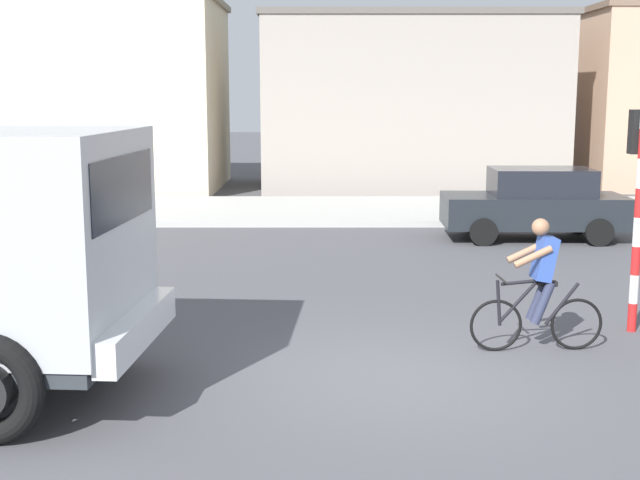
% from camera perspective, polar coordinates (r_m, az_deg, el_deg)
% --- Properties ---
extents(ground_plane, '(120.00, 120.00, 0.00)m').
position_cam_1_polar(ground_plane, '(10.19, 4.78, -9.10)').
color(ground_plane, '#4C4C51').
extents(sidewalk_far, '(80.00, 5.00, 0.16)m').
position_cam_1_polar(sidewalk_far, '(23.52, 2.15, 1.98)').
color(sidewalk_far, '#ADADA8').
rests_on(sidewalk_far, ground).
extents(cyclist, '(1.73, 0.50, 1.72)m').
position_cam_1_polar(cyclist, '(11.32, 14.46, -2.91)').
color(cyclist, black).
rests_on(cyclist, ground).
extents(car_red_near, '(4.04, 1.95, 1.60)m').
position_cam_1_polar(car_red_near, '(19.87, 14.24, 2.37)').
color(car_red_near, '#1E2328').
rests_on(car_red_near, ground).
extents(building_corner_left, '(12.24, 6.72, 6.33)m').
position_cam_1_polar(building_corner_left, '(30.98, -17.74, 9.15)').
color(building_corner_left, beige).
rests_on(building_corner_left, ground).
extents(building_mid_block, '(9.91, 5.39, 5.80)m').
position_cam_1_polar(building_mid_block, '(29.60, 6.12, 9.03)').
color(building_mid_block, '#9E9389').
rests_on(building_mid_block, ground).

